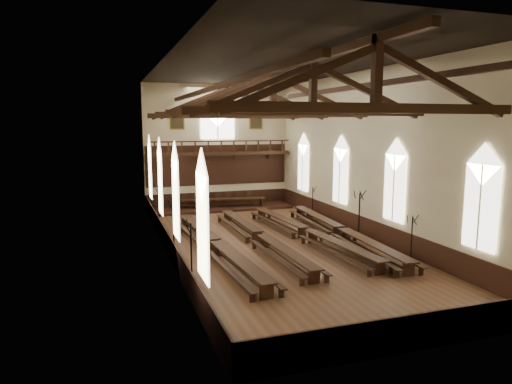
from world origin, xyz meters
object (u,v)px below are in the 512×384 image
at_px(high_table, 220,200).
at_px(candelabrum_left_near, 192,263).
at_px(refectory_row_b, 260,236).
at_px(refectory_row_d, 342,231).
at_px(refectory_row_c, 307,232).
at_px(dais, 221,208).
at_px(candelabrum_left_mid, 174,235).
at_px(refectory_row_a, 215,244).
at_px(candelabrum_right_mid, 359,223).
at_px(candelabrum_left_far, 159,212).
at_px(candelabrum_right_far, 312,207).
at_px(candelabrum_right_near, 411,247).

bearing_deg(high_table, candelabrum_left_near, -108.26).
bearing_deg(refectory_row_b, refectory_row_d, -3.91).
bearing_deg(candelabrum_left_near, refectory_row_c, 32.50).
height_order(refectory_row_b, refectory_row_d, refectory_row_d).
distance_m(dais, candelabrum_left_mid, 12.12).
xyz_separation_m(refectory_row_a, candelabrum_right_mid, (9.10, 0.68, 0.33)).
bearing_deg(candelabrum_left_far, candelabrum_left_near, -90.00).
relative_size(refectory_row_b, high_table, 1.94).
height_order(refectory_row_a, refectory_row_c, refectory_row_a).
distance_m(candelabrum_left_far, candelabrum_right_far, 11.13).
relative_size(candelabrum_left_far, candelabrum_right_near, 1.20).
relative_size(refectory_row_a, candelabrum_left_mid, 5.21).
bearing_deg(candelabrum_left_near, candelabrum_left_far, 90.00).
distance_m(high_table, candelabrum_left_far, 6.79).
distance_m(dais, candelabrum_right_far, 7.64).
xyz_separation_m(candelabrum_left_mid, candelabrum_right_mid, (11.10, -0.66, 0.03)).
relative_size(candelabrum_left_far, candelabrum_right_mid, 0.98).
bearing_deg(candelabrum_left_near, refectory_row_d, 24.49).
bearing_deg(candelabrum_left_mid, dais, 63.83).
relative_size(high_table, candelabrum_left_near, 2.61).
xyz_separation_m(refectory_row_b, candelabrum_left_near, (-4.84, -4.84, 0.32)).
relative_size(candelabrum_left_near, candelabrum_left_mid, 1.00).
height_order(refectory_row_b, candelabrum_right_near, candelabrum_right_near).
height_order(candelabrum_left_far, candelabrum_right_far, candelabrum_left_far).
height_order(candelabrum_left_far, candelabrum_right_mid, candelabrum_right_mid).
xyz_separation_m(refectory_row_d, candelabrum_left_near, (-9.86, -4.49, 0.30)).
relative_size(high_table, candelabrum_right_mid, 2.53).
distance_m(refectory_row_b, candelabrum_right_far, 8.92).
distance_m(refectory_row_a, refectory_row_d, 7.87).
bearing_deg(dais, refectory_row_c, -77.57).
relative_size(refectory_row_c, candelabrum_left_near, 5.11).
bearing_deg(candelabrum_right_mid, high_table, 116.59).
relative_size(refectory_row_c, refectory_row_d, 0.99).
distance_m(dais, candelabrum_left_far, 6.84).
bearing_deg(candelabrum_right_near, candelabrum_left_mid, 152.98).
bearing_deg(candelabrum_left_far, candelabrum_right_mid, -33.37).
relative_size(refectory_row_d, candelabrum_left_mid, 5.20).
bearing_deg(refectory_row_a, refectory_row_b, 16.90).
distance_m(refectory_row_d, candelabrum_left_far, 12.38).
relative_size(high_table, candelabrum_right_far, 3.20).
distance_m(candelabrum_left_near, candelabrum_left_mid, 5.31).
relative_size(dais, candelabrum_right_near, 4.85).
bearing_deg(refectory_row_b, candelabrum_left_far, 124.17).
distance_m(candelabrum_right_near, candelabrum_right_mid, 5.01).
bearing_deg(refectory_row_a, candelabrum_right_mid, 4.29).
bearing_deg(candelabrum_right_far, high_table, 139.13).
distance_m(refectory_row_a, candelabrum_left_far, 8.25).
height_order(dais, candelabrum_right_far, candelabrum_right_far).
height_order(candelabrum_left_near, candelabrum_left_far, candelabrum_left_far).
relative_size(dais, candelabrum_left_mid, 4.09).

